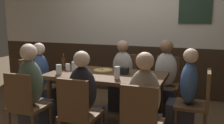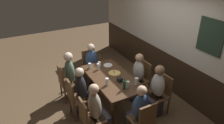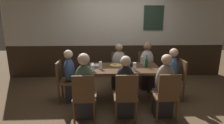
{
  "view_description": "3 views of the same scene",
  "coord_description": "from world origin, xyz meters",
  "px_view_note": "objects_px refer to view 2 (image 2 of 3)",
  "views": [
    {
      "loc": [
        1.26,
        -3.13,
        1.51
      ],
      "look_at": [
        0.06,
        0.07,
        0.9
      ],
      "focal_mm": 40.12,
      "sensor_mm": 36.0,
      "label": 1
    },
    {
      "loc": [
        3.5,
        -1.87,
        3.13
      ],
      "look_at": [
        -0.07,
        0.05,
        1.07
      ],
      "focal_mm": 33.83,
      "sensor_mm": 36.0,
      "label": 2
    },
    {
      "loc": [
        -0.35,
        -3.71,
        1.81
      ],
      "look_at": [
        -0.2,
        -0.01,
        0.86
      ],
      "focal_mm": 29.28,
      "sensor_mm": 36.0,
      "label": 3
    }
  ],
  "objects_px": {
    "chair_left_near": "(66,81)",
    "beer_glass_tall": "(98,67)",
    "person_mid_near": "(83,95)",
    "beer_bottle_brown": "(100,60)",
    "chair_right_far": "(161,92)",
    "person_right_near": "(97,115)",
    "chair_mid_near": "(76,97)",
    "chair_head_east": "(144,120)",
    "beer_bottle_green": "(124,85)",
    "tumbler_water": "(90,66)",
    "condiment_caddy": "(120,80)",
    "pizza": "(114,73)",
    "person_head_west": "(93,68)",
    "chair_mid_far": "(142,77)",
    "chair_right_near": "(89,118)",
    "beer_glass_half": "(107,82)",
    "chair_head_west": "(90,64)",
    "person_right_far": "(155,94)",
    "person_left_near": "(72,79)",
    "pint_glass_pale": "(100,64)",
    "plate_white_large": "(108,65)",
    "dining_table": "(111,80)",
    "person_mid_far": "(136,79)",
    "pint_glass_amber": "(136,82)",
    "person_head_east": "(138,115)"
  },
  "relations": [
    {
      "from": "beer_bottle_green",
      "to": "chair_right_near",
      "type": "bearing_deg",
      "value": -78.24
    },
    {
      "from": "person_left_near",
      "to": "chair_right_far",
      "type": "bearing_deg",
      "value": 46.98
    },
    {
      "from": "chair_mid_far",
      "to": "chair_head_west",
      "type": "xyz_separation_m",
      "value": [
        -1.22,
        -0.84,
        0.0
      ]
    },
    {
      "from": "chair_right_far",
      "to": "beer_bottle_green",
      "type": "distance_m",
      "value": 0.92
    },
    {
      "from": "chair_mid_far",
      "to": "chair_mid_near",
      "type": "bearing_deg",
      "value": -90.0
    },
    {
      "from": "tumbler_water",
      "to": "person_mid_far",
      "type": "bearing_deg",
      "value": 57.6
    },
    {
      "from": "chair_right_far",
      "to": "pint_glass_amber",
      "type": "xyz_separation_m",
      "value": [
        -0.2,
        -0.53,
        0.32
      ]
    },
    {
      "from": "person_right_near",
      "to": "person_mid_near",
      "type": "bearing_deg",
      "value": 179.93
    },
    {
      "from": "person_right_far",
      "to": "beer_bottle_brown",
      "type": "distance_m",
      "value": 1.59
    },
    {
      "from": "chair_right_near",
      "to": "chair_head_east",
      "type": "relative_size",
      "value": 1.0
    },
    {
      "from": "chair_mid_far",
      "to": "person_right_near",
      "type": "xyz_separation_m",
      "value": [
        0.71,
        -1.51,
        -0.0
      ]
    },
    {
      "from": "beer_glass_half",
      "to": "chair_right_near",
      "type": "bearing_deg",
      "value": -52.42
    },
    {
      "from": "tumbler_water",
      "to": "beer_bottle_brown",
      "type": "xyz_separation_m",
      "value": [
        -0.12,
        0.32,
        0.03
      ]
    },
    {
      "from": "person_head_west",
      "to": "person_left_near",
      "type": "xyz_separation_m",
      "value": [
        0.35,
        -0.68,
        0.04
      ]
    },
    {
      "from": "beer_bottle_brown",
      "to": "condiment_caddy",
      "type": "distance_m",
      "value": 0.96
    },
    {
      "from": "chair_mid_near",
      "to": "person_head_west",
      "type": "height_order",
      "value": "person_head_west"
    },
    {
      "from": "pizza",
      "to": "pint_glass_pale",
      "type": "xyz_separation_m",
      "value": [
        -0.5,
        -0.13,
        0.03
      ]
    },
    {
      "from": "dining_table",
      "to": "chair_head_west",
      "type": "relative_size",
      "value": 1.82
    },
    {
      "from": "person_right_near",
      "to": "condiment_caddy",
      "type": "relative_size",
      "value": 10.65
    },
    {
      "from": "chair_left_near",
      "to": "beer_glass_tall",
      "type": "height_order",
      "value": "beer_glass_tall"
    },
    {
      "from": "chair_mid_far",
      "to": "chair_mid_near",
      "type": "relative_size",
      "value": 1.0
    },
    {
      "from": "chair_mid_near",
      "to": "beer_bottle_brown",
      "type": "relative_size",
      "value": 3.8
    },
    {
      "from": "person_left_near",
      "to": "plate_white_large",
      "type": "bearing_deg",
      "value": 77.94
    },
    {
      "from": "pint_glass_pale",
      "to": "beer_bottle_brown",
      "type": "bearing_deg",
      "value": 151.12
    },
    {
      "from": "person_mid_near",
      "to": "pizza",
      "type": "relative_size",
      "value": 4.12
    },
    {
      "from": "chair_right_far",
      "to": "person_right_near",
      "type": "xyz_separation_m",
      "value": [
        0.0,
        -1.51,
        -0.0
      ]
    },
    {
      "from": "chair_right_near",
      "to": "chair_mid_far",
      "type": "relative_size",
      "value": 1.0
    },
    {
      "from": "person_mid_far",
      "to": "tumbler_water",
      "type": "distance_m",
      "value": 1.15
    },
    {
      "from": "person_right_near",
      "to": "pizza",
      "type": "xyz_separation_m",
      "value": [
        -0.81,
        0.81,
        0.26
      ]
    },
    {
      "from": "chair_head_east",
      "to": "dining_table",
      "type": "bearing_deg",
      "value": 180.0
    },
    {
      "from": "chair_head_east",
      "to": "beer_bottle_green",
      "type": "height_order",
      "value": "beer_bottle_green"
    },
    {
      "from": "chair_right_near",
      "to": "chair_mid_far",
      "type": "xyz_separation_m",
      "value": [
        -0.71,
        1.67,
        0.0
      ]
    },
    {
      "from": "condiment_caddy",
      "to": "chair_mid_near",
      "type": "bearing_deg",
      "value": -104.93
    },
    {
      "from": "person_head_east",
      "to": "person_left_near",
      "type": "xyz_separation_m",
      "value": [
        -1.76,
        -0.68,
        0.03
      ]
    },
    {
      "from": "chair_mid_near",
      "to": "condiment_caddy",
      "type": "xyz_separation_m",
      "value": [
        0.24,
        0.9,
        0.29
      ]
    },
    {
      "from": "pint_glass_pale",
      "to": "condiment_caddy",
      "type": "relative_size",
      "value": 0.91
    },
    {
      "from": "person_left_near",
      "to": "beer_bottle_brown",
      "type": "xyz_separation_m",
      "value": [
        -0.01,
        0.74,
        0.32
      ]
    },
    {
      "from": "tumbler_water",
      "to": "beer_bottle_brown",
      "type": "bearing_deg",
      "value": 111.0
    },
    {
      "from": "beer_bottle_green",
      "to": "person_right_far",
      "type": "bearing_deg",
      "value": 75.45
    },
    {
      "from": "person_mid_near",
      "to": "beer_bottle_brown",
      "type": "height_order",
      "value": "person_mid_near"
    },
    {
      "from": "chair_mid_near",
      "to": "person_mid_far",
      "type": "distance_m",
      "value": 1.51
    },
    {
      "from": "person_head_east",
      "to": "beer_glass_tall",
      "type": "relative_size",
      "value": 7.27
    },
    {
      "from": "person_right_far",
      "to": "beer_glass_half",
      "type": "xyz_separation_m",
      "value": [
        -0.47,
        -0.91,
        0.32
      ]
    },
    {
      "from": "person_mid_far",
      "to": "condiment_caddy",
      "type": "bearing_deg",
      "value": -68.32
    },
    {
      "from": "chair_mid_far",
      "to": "person_left_near",
      "type": "bearing_deg",
      "value": -115.01
    },
    {
      "from": "chair_head_west",
      "to": "beer_glass_half",
      "type": "xyz_separation_m",
      "value": [
        1.46,
        -0.23,
        0.32
      ]
    },
    {
      "from": "chair_right_far",
      "to": "chair_left_near",
      "type": "distance_m",
      "value": 2.19
    },
    {
      "from": "person_mid_far",
      "to": "pint_glass_amber",
      "type": "height_order",
      "value": "person_mid_far"
    },
    {
      "from": "person_mid_near",
      "to": "person_right_far",
      "type": "bearing_deg",
      "value": 62.38
    },
    {
      "from": "person_mid_near",
      "to": "pint_glass_pale",
      "type": "height_order",
      "value": "person_mid_near"
    }
  ]
}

